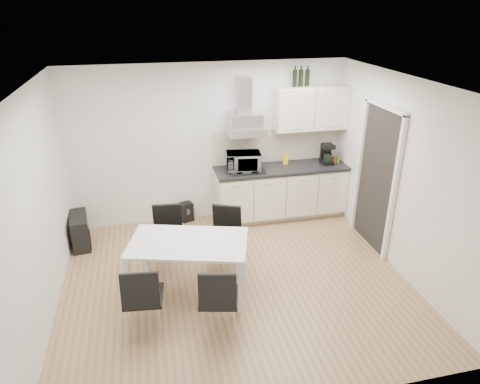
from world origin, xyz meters
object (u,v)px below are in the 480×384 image
object	(u,v)px
chair_near_right	(219,298)
chair_far_right	(225,240)
kitchenette	(282,171)
chair_near_left	(144,297)
floor_speaker	(186,212)
dining_table	(188,247)
guitar_amp	(80,231)
chair_far_left	(168,239)

from	to	relation	value
chair_near_right	chair_far_right	bearing A→B (deg)	89.07
kitchenette	chair_near_right	world-z (taller)	kitchenette
kitchenette	chair_near_left	bearing A→B (deg)	-134.84
chair_near_left	floor_speaker	bearing A→B (deg)	80.21
chair_far_right	dining_table	bearing A→B (deg)	63.40
guitar_amp	chair_far_left	bearing A→B (deg)	-42.23
chair_near_left	floor_speaker	size ratio (longest dim) A/B	2.69
dining_table	chair_far_right	size ratio (longest dim) A/B	1.82
kitchenette	guitar_amp	xyz separation A→B (m)	(-3.29, -0.28, -0.58)
dining_table	guitar_amp	distance (m)	2.18
chair_far_left	chair_near_right	bearing A→B (deg)	112.61
guitar_amp	chair_far_right	bearing A→B (deg)	-35.85
chair_near_left	guitar_amp	bearing A→B (deg)	120.18
chair_far_left	chair_near_left	world-z (taller)	same
chair_far_right	chair_near_left	world-z (taller)	same
chair_far_left	chair_near_right	xyz separation A→B (m)	(0.45, -1.43, 0.00)
kitchenette	floor_speaker	bearing A→B (deg)	174.19
chair_far_left	guitar_amp	world-z (taller)	chair_far_left
kitchenette	chair_far_left	xyz separation A→B (m)	(-2.01, -1.15, -0.39)
chair_far_left	floor_speaker	world-z (taller)	chair_far_left
dining_table	chair_near_left	xyz separation A→B (m)	(-0.57, -0.56, -0.23)
dining_table	chair_far_left	world-z (taller)	chair_far_left
chair_far_right	kitchenette	bearing A→B (deg)	-110.47
chair_far_right	guitar_amp	world-z (taller)	chair_far_right
chair_near_left	floor_speaker	xyz separation A→B (m)	(0.74, 2.54, -0.28)
chair_near_left	kitchenette	bearing A→B (deg)	51.59
kitchenette	chair_near_left	size ratio (longest dim) A/B	2.86
kitchenette	guitar_amp	distance (m)	3.35
chair_far_right	guitar_amp	size ratio (longest dim) A/B	1.40
dining_table	chair_near_right	size ratio (longest dim) A/B	1.82
dining_table	chair_far_right	xyz separation A→B (m)	(0.54, 0.47, -0.23)
kitchenette	floor_speaker	size ratio (longest dim) A/B	7.70
kitchenette	dining_table	world-z (taller)	kitchenette
chair_far_right	floor_speaker	world-z (taller)	chair_far_right
chair_far_right	chair_near_right	world-z (taller)	same
floor_speaker	chair_near_right	bearing A→B (deg)	-108.35
dining_table	floor_speaker	distance (m)	2.05
chair_far_right	chair_near_left	bearing A→B (deg)	65.34
chair_far_right	chair_near_left	xyz separation A→B (m)	(-1.11, -1.03, 0.00)
chair_far_left	chair_far_right	bearing A→B (deg)	170.30
kitchenette	guitar_amp	size ratio (longest dim) A/B	4.02
kitchenette	guitar_amp	world-z (taller)	kitchenette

